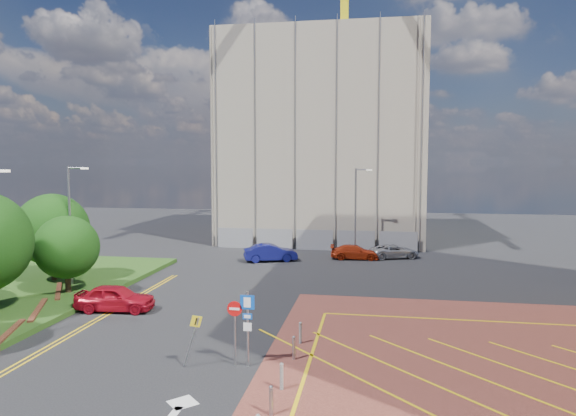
% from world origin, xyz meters
% --- Properties ---
extents(ground, '(140.00, 140.00, 0.00)m').
position_xyz_m(ground, '(0.00, 0.00, 0.00)').
color(ground, black).
rests_on(ground, ground).
extents(retaining_wall, '(6.06, 20.33, 0.40)m').
position_xyz_m(retaining_wall, '(-11.80, 2.00, 0.20)').
color(retaining_wall, brown).
rests_on(retaining_wall, ground).
extents(tree_c, '(4.00, 4.00, 4.90)m').
position_xyz_m(tree_c, '(-13.50, 10.00, 3.19)').
color(tree_c, '#3D2B1C').
rests_on(tree_c, grass_bed).
extents(tree_d, '(5.00, 5.00, 6.08)m').
position_xyz_m(tree_d, '(-16.50, 13.00, 3.87)').
color(tree_d, '#3D2B1C').
rests_on(tree_d, grass_bed).
extents(lamp_left_far, '(1.53, 0.16, 8.00)m').
position_xyz_m(lamp_left_far, '(-14.42, 12.00, 4.66)').
color(lamp_left_far, '#9EA0A8').
rests_on(lamp_left_far, grass_bed).
extents(lamp_back, '(1.53, 0.16, 8.00)m').
position_xyz_m(lamp_back, '(4.08, 28.00, 4.36)').
color(lamp_back, '#9EA0A8').
rests_on(lamp_back, ground).
extents(sign_cluster, '(1.17, 0.12, 3.20)m').
position_xyz_m(sign_cluster, '(0.30, 0.98, 1.95)').
color(sign_cluster, '#9EA0A8').
rests_on(sign_cluster, ground).
extents(warning_sign, '(0.81, 0.43, 2.24)m').
position_xyz_m(warning_sign, '(-1.69, 0.45, 1.43)').
color(warning_sign, '#9EA0A8').
rests_on(warning_sign, ground).
extents(bollard_row, '(0.14, 11.14, 0.90)m').
position_xyz_m(bollard_row, '(2.30, -1.67, 0.47)').
color(bollard_row, '#9EA0A8').
rests_on(bollard_row, forecourt).
extents(construction_building, '(21.20, 19.20, 22.00)m').
position_xyz_m(construction_building, '(0.00, 40.00, 11.00)').
color(construction_building, gray).
rests_on(construction_building, ground).
extents(tower_crane, '(1.60, 35.00, 35.40)m').
position_xyz_m(tower_crane, '(2.00, 39.44, 25.85)').
color(tower_crane, yellow).
rests_on(tower_crane, ground).
extents(construction_fence, '(21.60, 0.06, 2.00)m').
position_xyz_m(construction_fence, '(1.00, 30.00, 1.00)').
color(construction_fence, gray).
rests_on(construction_fence, ground).
extents(car_red_left, '(4.64, 2.27, 1.52)m').
position_xyz_m(car_red_left, '(-9.00, 7.59, 0.76)').
color(car_red_left, '#B50F21').
rests_on(car_red_left, ground).
extents(car_blue_back, '(4.84, 3.06, 1.51)m').
position_xyz_m(car_blue_back, '(-3.12, 23.68, 0.75)').
color(car_blue_back, navy).
rests_on(car_blue_back, ground).
extents(car_red_back, '(4.41, 2.01, 1.25)m').
position_xyz_m(car_red_back, '(4.07, 25.87, 0.63)').
color(car_red_back, '#A5280E').
rests_on(car_red_back, ground).
extents(car_silver_back, '(4.77, 3.31, 1.21)m').
position_xyz_m(car_silver_back, '(7.54, 26.98, 0.60)').
color(car_silver_back, '#9E9FA5').
rests_on(car_silver_back, ground).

